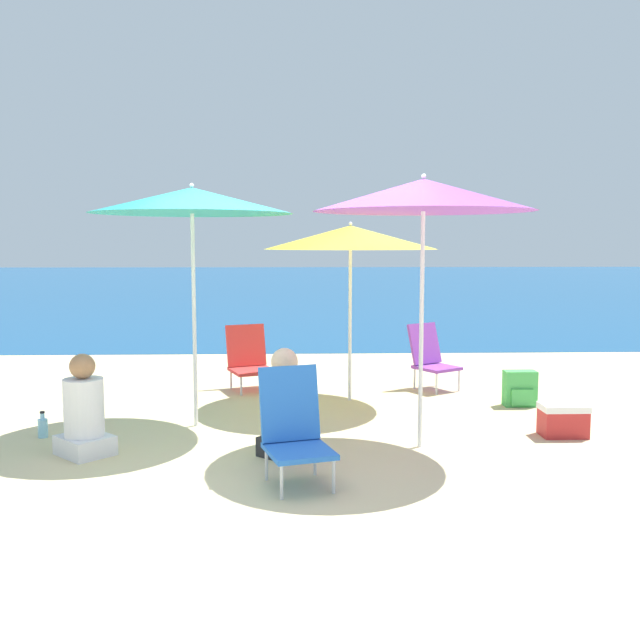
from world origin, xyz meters
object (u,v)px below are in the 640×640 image
(beach_umbrella_purple, at_px, (423,195))
(beach_chair_blue, at_px, (294,427))
(beach_umbrella_yellow, at_px, (350,238))
(beach_umbrella_teal, at_px, (192,201))
(person_seated_far, at_px, (84,414))
(person_seated_near, at_px, (285,409))
(backpack_green, at_px, (520,389))
(cooler_box, at_px, (563,420))
(beach_chair_purple, at_px, (430,356))
(beach_chair_red, at_px, (249,359))
(water_bottle, at_px, (43,427))

(beach_umbrella_purple, height_order, beach_chair_blue, beach_umbrella_purple)
(beach_umbrella_yellow, bearing_deg, beach_umbrella_teal, -145.98)
(beach_umbrella_teal, xyz_separation_m, person_seated_far, (-0.78, -0.91, -1.78))
(person_seated_near, xyz_separation_m, backpack_green, (2.48, 1.68, -0.20))
(cooler_box, bearing_deg, beach_chair_purple, 110.49)
(beach_umbrella_purple, relative_size, person_seated_near, 2.59)
(beach_umbrella_yellow, xyz_separation_m, backpack_green, (1.80, -0.33, -1.61))
(beach_chair_purple, bearing_deg, beach_chair_red, 145.82)
(person_seated_near, relative_size, backpack_green, 2.34)
(beach_umbrella_teal, height_order, beach_chair_red, beach_umbrella_teal)
(beach_chair_red, relative_size, backpack_green, 1.99)
(person_seated_far, xyz_separation_m, cooler_box, (4.14, 0.42, -0.19))
(beach_chair_red, distance_m, person_seated_near, 2.74)
(beach_umbrella_teal, height_order, person_seated_near, beach_umbrella_teal)
(beach_chair_red, bearing_deg, water_bottle, -149.79)
(beach_umbrella_yellow, bearing_deg, water_bottle, -153.76)
(beach_umbrella_teal, distance_m, beach_chair_purple, 3.50)
(person_seated_near, height_order, person_seated_far, person_seated_near)
(water_bottle, bearing_deg, beach_umbrella_yellow, 26.24)
(beach_umbrella_teal, bearing_deg, person_seated_near, -48.44)
(beach_chair_purple, distance_m, cooler_box, 2.30)
(person_seated_near, bearing_deg, backpack_green, 75.53)
(beach_umbrella_teal, distance_m, cooler_box, 3.92)
(beach_chair_blue, xyz_separation_m, water_bottle, (-2.25, 1.26, -0.31))
(beach_umbrella_purple, xyz_separation_m, person_seated_far, (-2.79, -0.14, -1.78))
(beach_umbrella_teal, bearing_deg, water_bottle, -164.44)
(person_seated_near, bearing_deg, beach_chair_blue, -41.84)
(beach_umbrella_teal, xyz_separation_m, water_bottle, (-1.31, -0.37, -2.03))
(beach_umbrella_teal, relative_size, beach_chair_red, 3.03)
(backpack_green, xyz_separation_m, water_bottle, (-4.66, -1.08, -0.09))
(backpack_green, bearing_deg, person_seated_near, -145.88)
(beach_umbrella_purple, distance_m, person_seated_near, 2.10)
(backpack_green, height_order, cooler_box, backpack_green)
(cooler_box, bearing_deg, beach_umbrella_yellow, 139.79)
(beach_chair_blue, bearing_deg, water_bottle, 134.25)
(beach_umbrella_yellow, xyz_separation_m, beach_chair_red, (-1.15, 0.69, -1.43))
(beach_umbrella_yellow, xyz_separation_m, beach_umbrella_teal, (-1.55, -1.04, 0.33))
(cooler_box, bearing_deg, beach_umbrella_purple, -167.97)
(beach_chair_blue, height_order, beach_chair_purple, beach_chair_blue)
(person_seated_near, height_order, cooler_box, person_seated_near)
(backpack_green, xyz_separation_m, cooler_box, (0.01, -1.20, -0.04))
(beach_umbrella_teal, height_order, water_bottle, beach_umbrella_teal)
(beach_umbrella_yellow, xyz_separation_m, water_bottle, (-2.86, -1.41, -1.70))
(beach_umbrella_yellow, relative_size, beach_umbrella_teal, 0.86)
(water_bottle, bearing_deg, person_seated_near, -15.53)
(person_seated_far, xyz_separation_m, water_bottle, (-0.53, 0.54, -0.25))
(water_bottle, bearing_deg, beach_chair_red, 50.81)
(beach_umbrella_teal, xyz_separation_m, beach_chair_purple, (2.56, 1.66, -1.72))
(beach_chair_purple, height_order, person_seated_near, person_seated_near)
(beach_umbrella_yellow, xyz_separation_m, person_seated_far, (-2.33, -1.95, -1.45))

